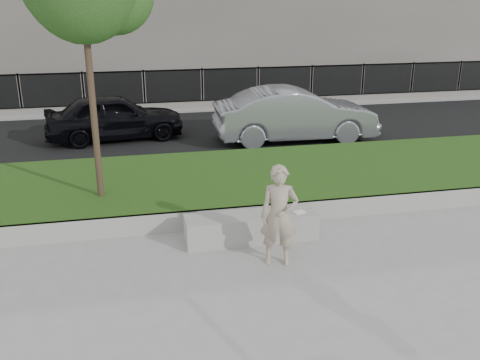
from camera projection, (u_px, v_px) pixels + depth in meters
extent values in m
plane|color=gray|center=(213.00, 253.00, 9.36)|extent=(90.00, 90.00, 0.00)
cube|color=#14330C|center=(191.00, 186.00, 12.06)|extent=(34.00, 4.00, 0.40)
cube|color=gray|center=(204.00, 220.00, 10.25)|extent=(34.00, 0.08, 0.40)
cube|color=black|center=(170.00, 134.00, 17.19)|extent=(34.00, 7.00, 0.04)
cube|color=gray|center=(160.00, 105.00, 21.33)|extent=(34.00, 3.00, 0.12)
cube|color=slate|center=(161.00, 106.00, 20.35)|extent=(32.00, 0.30, 0.24)
cube|color=black|center=(160.00, 89.00, 20.14)|extent=(32.00, 0.04, 1.50)
cube|color=black|center=(159.00, 71.00, 19.91)|extent=(32.00, 0.05, 0.05)
cube|color=black|center=(161.00, 102.00, 20.31)|extent=(32.00, 0.05, 0.05)
cube|color=gray|center=(251.00, 227.00, 9.81)|extent=(2.43, 0.61, 0.50)
imported|color=tan|center=(279.00, 216.00, 8.77)|extent=(0.72, 0.58, 1.71)
cube|color=white|center=(299.00, 212.00, 9.82)|extent=(0.23, 0.20, 0.02)
cylinder|color=#38281C|center=(89.00, 61.00, 10.04)|extent=(0.13, 0.13, 5.41)
imported|color=black|center=(115.00, 117.00, 16.27)|extent=(4.29, 2.15, 1.40)
imported|color=gray|center=(295.00, 115.00, 16.10)|extent=(4.90, 1.81, 1.60)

